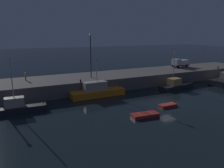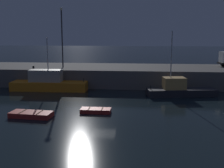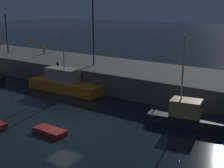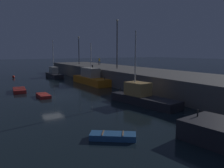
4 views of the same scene
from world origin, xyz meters
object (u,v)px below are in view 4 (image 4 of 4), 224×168
(dinghy_orange_near, at_px, (113,136))
(bollard_central, at_px, (92,67))
(fishing_boat_orange, at_px, (54,74))
(dinghy_red_small, at_px, (19,90))
(fishing_boat_white, at_px, (142,97))
(rowboat_white_mid, at_px, (43,96))
(lamp_post_east, at_px, (117,40))
(mooring_buoy_near, at_px, (13,77))
(lamp_post_west, at_px, (79,48))
(dockworker, at_px, (99,61))
(fishing_boat_blue, at_px, (91,78))

(dinghy_orange_near, relative_size, bollard_central, 5.66)
(fishing_boat_orange, xyz_separation_m, dinghy_red_small, (16.38, -9.83, -0.54))
(bollard_central, bearing_deg, fishing_boat_white, -9.75)
(rowboat_white_mid, distance_m, lamp_post_east, 18.86)
(mooring_buoy_near, xyz_separation_m, lamp_post_east, (17.44, 15.97, 7.53))
(lamp_post_west, bearing_deg, mooring_buoy_near, -87.39)
(dinghy_orange_near, xyz_separation_m, dockworker, (-36.68, 17.68, 3.43))
(fishing_boat_orange, height_order, bollard_central, fishing_boat_orange)
(mooring_buoy_near, bearing_deg, bollard_central, 41.58)
(lamp_post_west, relative_size, bollard_central, 12.64)
(dinghy_red_small, distance_m, mooring_buoy_near, 19.22)
(dinghy_orange_near, distance_m, dinghy_red_small, 22.54)
(fishing_boat_white, distance_m, lamp_post_west, 36.10)
(fishing_boat_orange, relative_size, dockworker, 4.83)
(dinghy_orange_near, distance_m, dockworker, 40.86)
(fishing_boat_blue, xyz_separation_m, rowboat_white_mid, (8.21, -10.54, -0.79))
(fishing_boat_blue, distance_m, lamp_post_east, 8.49)
(dinghy_orange_near, height_order, lamp_post_east, lamp_post_east)
(lamp_post_west, height_order, bollard_central, lamp_post_west)
(dinghy_red_small, xyz_separation_m, mooring_buoy_near, (-19.15, 1.59, 0.05))
(rowboat_white_mid, distance_m, bollard_central, 16.45)
(fishing_boat_blue, xyz_separation_m, mooring_buoy_near, (-16.73, -10.98, -0.71))
(mooring_buoy_near, xyz_separation_m, dockworker, (4.87, 18.66, 3.34))
(rowboat_white_mid, distance_m, mooring_buoy_near, 24.95)
(fishing_boat_white, relative_size, dinghy_orange_near, 2.85)
(fishing_boat_orange, height_order, dinghy_orange_near, fishing_boat_orange)
(fishing_boat_orange, xyz_separation_m, dockworker, (2.09, 10.43, 2.84))
(mooring_buoy_near, bearing_deg, lamp_post_east, 42.49)
(fishing_boat_white, relative_size, dockworker, 5.14)
(fishing_boat_blue, relative_size, rowboat_white_mid, 3.51)
(fishing_boat_blue, bearing_deg, lamp_post_east, 81.96)
(rowboat_white_mid, height_order, lamp_post_east, lamp_post_east)
(fishing_boat_blue, relative_size, lamp_post_east, 1.16)
(fishing_boat_white, xyz_separation_m, lamp_post_west, (-34.96, 6.73, 5.95))
(dinghy_orange_near, bearing_deg, fishing_boat_blue, 158.05)
(lamp_post_west, height_order, dockworker, lamp_post_west)
(dinghy_orange_near, bearing_deg, fishing_boat_white, 132.25)
(lamp_post_east, bearing_deg, mooring_buoy_near, -137.51)
(fishing_boat_blue, bearing_deg, dinghy_red_small, -79.11)
(fishing_boat_orange, height_order, mooring_buoy_near, fishing_boat_orange)
(fishing_boat_white, distance_m, fishing_boat_orange, 31.48)
(fishing_boat_orange, relative_size, rowboat_white_mid, 2.79)
(fishing_boat_white, xyz_separation_m, dockworker, (-29.38, 9.64, 2.82))
(lamp_post_east, height_order, bollard_central, lamp_post_east)
(fishing_boat_orange, bearing_deg, fishing_boat_blue, 11.12)
(lamp_post_west, bearing_deg, dinghy_orange_near, -19.26)
(fishing_boat_white, bearing_deg, fishing_boat_blue, 173.61)
(fishing_boat_orange, bearing_deg, dockworker, 78.66)
(lamp_post_west, bearing_deg, fishing_boat_white, -10.89)
(dinghy_orange_near, bearing_deg, fishing_boat_orange, 169.40)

